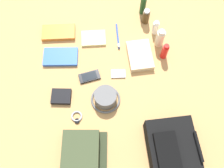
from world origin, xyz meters
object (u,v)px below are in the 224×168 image
object	(u,v)px
paperback_novel	(59,33)
media_player	(118,74)
cell_phone	(89,77)
toothpaste_tube	(155,28)
folded_towel	(140,55)
cologne_bottle	(146,16)
lotion_bottle	(160,38)
bucket_hat	(106,98)
toothbrush	(118,37)
shampoo_bottle	(143,4)
toiletry_pouch	(81,160)
travel_guidebook	(61,57)
sunscreen_spray	(165,51)
wristwatch	(77,117)
backpack	(173,152)
wallet	(61,97)
notepad	(94,38)

from	to	relation	value
paperback_novel	media_player	distance (m)	0.47
cell_phone	toothpaste_tube	bearing A→B (deg)	120.46
folded_towel	cologne_bottle	bearing A→B (deg)	162.29
lotion_bottle	paperback_novel	distance (m)	0.64
bucket_hat	toothbrush	world-z (taller)	bucket_hat
shampoo_bottle	cell_phone	size ratio (longest dim) A/B	1.30
shampoo_bottle	bucket_hat	bearing A→B (deg)	-28.55
toiletry_pouch	folded_towel	size ratio (longest dim) A/B	1.58
toiletry_pouch	cell_phone	xyz separation A→B (m)	(-0.48, 0.09, -0.04)
toiletry_pouch	lotion_bottle	xyz separation A→B (m)	(-0.65, 0.54, 0.02)
toothbrush	media_player	bearing A→B (deg)	-7.81
toothpaste_tube	media_player	bearing A→B (deg)	-45.84
toiletry_pouch	travel_guidebook	size ratio (longest dim) A/B	1.43
toothpaste_tube	toothbrush	world-z (taller)	toothpaste_tube
travel_guidebook	toothbrush	distance (m)	0.38
sunscreen_spray	toothpaste_tube	bearing A→B (deg)	-174.43
toothpaste_tube	folded_towel	bearing A→B (deg)	-37.04
bucket_hat	cell_phone	bearing A→B (deg)	-153.59
toiletry_pouch	wristwatch	distance (m)	0.24
travel_guidebook	cell_phone	distance (m)	0.22
cell_phone	sunscreen_spray	bearing A→B (deg)	99.86
backpack	toiletry_pouch	distance (m)	0.46
cologne_bottle	paperback_novel	distance (m)	0.57
bucket_hat	sunscreen_spray	distance (m)	0.45
toothpaste_tube	paperback_novel	size ratio (longest dim) A/B	0.49
shampoo_bottle	wallet	bearing A→B (deg)	-46.62
toiletry_pouch	shampoo_bottle	bearing A→B (deg)	152.03
shampoo_bottle	toothpaste_tube	size ratio (longest dim) A/B	1.61
toothpaste_tube	toothbrush	bearing A→B (deg)	-87.43
cologne_bottle	cell_phone	world-z (taller)	cologne_bottle
toiletry_pouch	travel_guidebook	world-z (taller)	toiletry_pouch
cologne_bottle	sunscreen_spray	xyz separation A→B (m)	(0.27, 0.06, 0.01)
backpack	sunscreen_spray	distance (m)	0.58
lotion_bottle	cologne_bottle	bearing A→B (deg)	-164.57
toiletry_pouch	media_player	distance (m)	0.54
notepad	folded_towel	distance (m)	0.31
lotion_bottle	wristwatch	xyz separation A→B (m)	(0.41, -0.54, -0.06)
paperback_novel	wristwatch	distance (m)	0.57
backpack	wallet	bearing A→B (deg)	-125.63
wallet	lotion_bottle	bearing A→B (deg)	122.92
backpack	bucket_hat	bearing A→B (deg)	-138.96
wristwatch	folded_towel	world-z (taller)	folded_towel
backpack	travel_guidebook	size ratio (longest dim) A/B	1.51
bucket_hat	sunscreen_spray	xyz separation A→B (m)	(-0.23, 0.38, 0.03)
bucket_hat	paperback_novel	size ratio (longest dim) A/B	0.78
toothpaste_tube	notepad	bearing A→B (deg)	-90.21
toothpaste_tube	cologne_bottle	bearing A→B (deg)	-154.49
toiletry_pouch	cologne_bottle	distance (m)	0.96
cologne_bottle	lotion_bottle	bearing A→B (deg)	15.43
media_player	cell_phone	bearing A→B (deg)	-91.39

